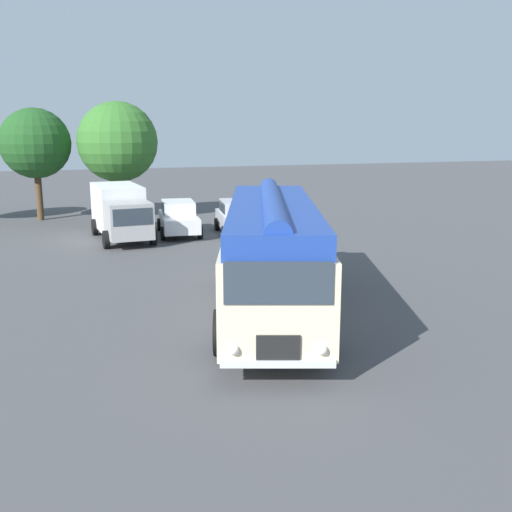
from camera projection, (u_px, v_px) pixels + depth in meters
The scene contains 7 objects.
ground_plane at pixel (284, 313), 17.39m from camera, with size 120.00×120.00×0.00m, color #474749.
vintage_bus at pixel (272, 250), 16.84m from camera, with size 5.38×10.36×3.49m.
car_near_left at pixel (179, 218), 29.52m from camera, with size 2.23×4.33×1.66m.
car_mid_left at pixel (238, 217), 29.71m from camera, with size 2.31×4.36×1.66m.
box_van at pixel (120, 210), 28.36m from camera, with size 2.70×5.91×2.50m.
tree_left_of_centre at pixel (37, 143), 33.38m from camera, with size 3.90×3.90×6.27m.
tree_centre at pixel (116, 143), 33.57m from camera, with size 4.48×4.48×6.63m.
Camera 1 is at (-5.74, -15.62, 5.36)m, focal length 42.00 mm.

